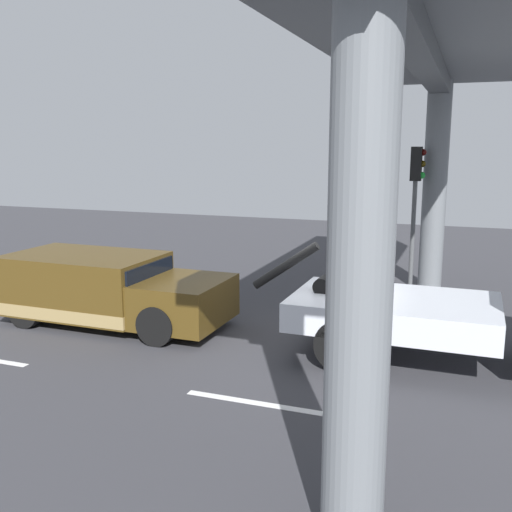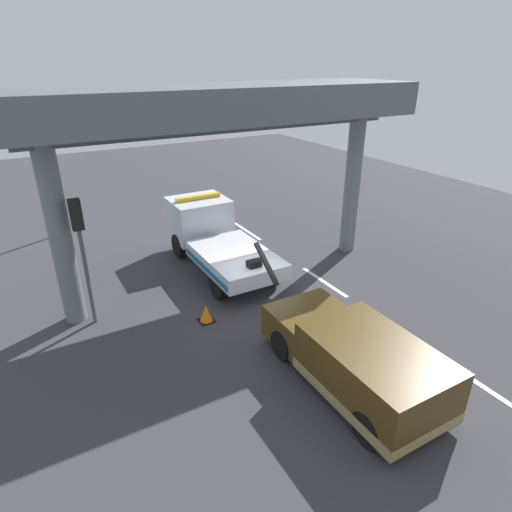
{
  "view_description": "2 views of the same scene",
  "coord_description": "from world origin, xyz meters",
  "px_view_note": "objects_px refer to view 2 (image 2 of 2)",
  "views": [
    {
      "loc": [
        2.92,
        -10.97,
        4.06
      ],
      "look_at": [
        -1.45,
        0.81,
        1.66
      ],
      "focal_mm": 40.67,
      "sensor_mm": 36.0,
      "label": 1
    },
    {
      "loc": [
        -11.05,
        6.45,
        7.62
      ],
      "look_at": [
        0.48,
        -0.17,
        1.49
      ],
      "focal_mm": 30.27,
      "sensor_mm": 36.0,
      "label": 2
    }
  ],
  "objects_px": {
    "traffic_light_near": "(80,235)",
    "traffic_light_far": "(45,167)",
    "traffic_cone_orange": "(206,314)",
    "towed_van_green": "(356,361)",
    "tow_truck_white": "(213,235)"
  },
  "relations": [
    {
      "from": "towed_van_green",
      "to": "traffic_light_near",
      "type": "distance_m",
      "value": 8.43
    },
    {
      "from": "tow_truck_white",
      "to": "traffic_cone_orange",
      "type": "xyz_separation_m",
      "value": [
        -3.83,
        2.05,
        -0.93
      ]
    },
    {
      "from": "towed_van_green",
      "to": "traffic_light_near",
      "type": "xyz_separation_m",
      "value": [
        6.35,
        5.11,
        2.17
      ]
    },
    {
      "from": "traffic_light_near",
      "to": "tow_truck_white",
      "type": "bearing_deg",
      "value": -67.85
    },
    {
      "from": "traffic_light_near",
      "to": "traffic_light_far",
      "type": "xyz_separation_m",
      "value": [
        8.5,
        -0.0,
        0.29
      ]
    },
    {
      "from": "traffic_cone_orange",
      "to": "towed_van_green",
      "type": "bearing_deg",
      "value": -156.0
    },
    {
      "from": "tow_truck_white",
      "to": "traffic_light_near",
      "type": "distance_m",
      "value": 5.8
    },
    {
      "from": "tow_truck_white",
      "to": "traffic_light_far",
      "type": "relative_size",
      "value": 1.63
    },
    {
      "from": "towed_van_green",
      "to": "traffic_cone_orange",
      "type": "xyz_separation_m",
      "value": [
        4.6,
        2.05,
        -0.51
      ]
    },
    {
      "from": "traffic_light_near",
      "to": "traffic_light_far",
      "type": "bearing_deg",
      "value": -0.0
    },
    {
      "from": "traffic_light_near",
      "to": "traffic_cone_orange",
      "type": "relative_size",
      "value": 7.07
    },
    {
      "from": "towed_van_green",
      "to": "traffic_light_far",
      "type": "distance_m",
      "value": 15.89
    },
    {
      "from": "tow_truck_white",
      "to": "traffic_light_far",
      "type": "distance_m",
      "value": 8.45
    },
    {
      "from": "tow_truck_white",
      "to": "traffic_light_near",
      "type": "height_order",
      "value": "traffic_light_near"
    },
    {
      "from": "traffic_light_far",
      "to": "traffic_cone_orange",
      "type": "relative_size",
      "value": 7.79
    }
  ]
}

